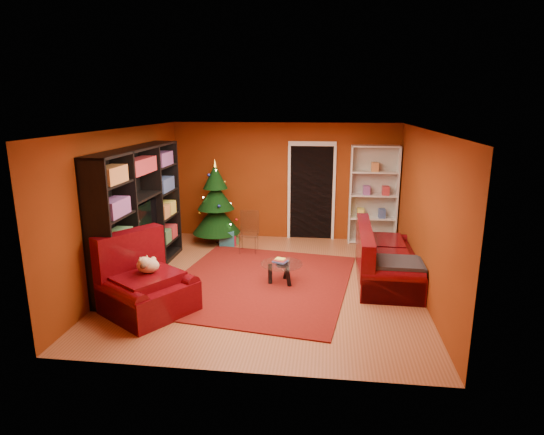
# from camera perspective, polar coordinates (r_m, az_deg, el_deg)

# --- Properties ---
(floor) EXTENTS (5.00, 5.50, 0.05)m
(floor) POSITION_cam_1_polar(r_m,az_deg,el_deg) (7.95, -0.36, -8.24)
(floor) COLOR brown
(floor) RESTS_ON ground
(ceiling) EXTENTS (5.00, 5.50, 0.05)m
(ceiling) POSITION_cam_1_polar(r_m,az_deg,el_deg) (7.37, -0.39, 11.20)
(ceiling) COLOR silver
(ceiling) RESTS_ON wall_back
(wall_back) EXTENTS (5.00, 0.05, 2.60)m
(wall_back) POSITION_cam_1_polar(r_m,az_deg,el_deg) (10.26, 1.63, 4.57)
(wall_back) COLOR maroon
(wall_back) RESTS_ON ground
(wall_left) EXTENTS (0.05, 5.50, 2.60)m
(wall_left) POSITION_cam_1_polar(r_m,az_deg,el_deg) (8.26, -18.03, 1.54)
(wall_left) COLOR maroon
(wall_left) RESTS_ON ground
(wall_right) EXTENTS (0.05, 5.50, 2.60)m
(wall_right) POSITION_cam_1_polar(r_m,az_deg,el_deg) (7.65, 18.73, 0.52)
(wall_right) COLOR maroon
(wall_right) RESTS_ON ground
(doorway) EXTENTS (1.06, 0.60, 2.16)m
(doorway) POSITION_cam_1_polar(r_m,az_deg,el_deg) (10.22, 4.96, 3.06)
(doorway) COLOR black
(doorway) RESTS_ON floor
(rug) EXTENTS (3.40, 3.82, 0.02)m
(rug) POSITION_cam_1_polar(r_m,az_deg,el_deg) (7.90, -1.57, -8.13)
(rug) COLOR maroon
(rug) RESTS_ON floor
(media_unit) EXTENTS (0.48, 2.98, 2.28)m
(media_unit) POSITION_cam_1_polar(r_m,az_deg,el_deg) (8.21, -16.31, 0.45)
(media_unit) COLOR black
(media_unit) RESTS_ON floor
(christmas_tree) EXTENTS (1.18, 1.18, 1.87)m
(christmas_tree) POSITION_cam_1_polar(r_m,az_deg,el_deg) (9.97, -7.06, 1.88)
(christmas_tree) COLOR black
(christmas_tree) RESTS_ON floor
(gift_box_teal) EXTENTS (0.39, 0.39, 0.32)m
(gift_box_teal) POSITION_cam_1_polar(r_m,az_deg,el_deg) (9.94, -5.71, -2.55)
(gift_box_teal) COLOR #21667B
(gift_box_teal) RESTS_ON floor
(gift_box_green) EXTENTS (0.28, 0.28, 0.23)m
(gift_box_green) POSITION_cam_1_polar(r_m,az_deg,el_deg) (10.08, -4.86, -2.55)
(gift_box_green) COLOR #35763D
(gift_box_green) RESTS_ON floor
(gift_box_red) EXTENTS (0.27, 0.27, 0.23)m
(gift_box_red) POSITION_cam_1_polar(r_m,az_deg,el_deg) (9.93, -5.22, -2.82)
(gift_box_red) COLOR #A50F2C
(gift_box_red) RESTS_ON floor
(white_bookshelf) EXTENTS (1.02, 0.37, 2.20)m
(white_bookshelf) POSITION_cam_1_polar(r_m,az_deg,el_deg) (10.10, 12.60, 2.74)
(white_bookshelf) COLOR white
(white_bookshelf) RESTS_ON floor
(armchair) EXTENTS (1.67, 1.67, 0.94)m
(armchair) POSITION_cam_1_polar(r_m,az_deg,el_deg) (6.93, -15.30, -7.82)
(armchair) COLOR #49040A
(armchair) RESTS_ON rug
(dog) EXTENTS (0.47, 0.50, 0.31)m
(dog) POSITION_cam_1_polar(r_m,az_deg,el_deg) (6.91, -15.31, -5.83)
(dog) COLOR beige
(dog) RESTS_ON armchair
(sofa) EXTENTS (1.03, 2.21, 0.94)m
(sofa) POSITION_cam_1_polar(r_m,az_deg,el_deg) (8.15, 14.27, -4.42)
(sofa) COLOR #49040A
(sofa) RESTS_ON rug
(coffee_table) EXTENTS (0.91, 0.91, 0.45)m
(coffee_table) POSITION_cam_1_polar(r_m,az_deg,el_deg) (7.81, 1.22, -7.00)
(coffee_table) COLOR gray
(coffee_table) RESTS_ON rug
(acrylic_chair) EXTENTS (0.41, 0.44, 0.77)m
(acrylic_chair) POSITION_cam_1_polar(r_m,az_deg,el_deg) (9.34, -2.96, -2.14)
(acrylic_chair) COLOR #66605B
(acrylic_chair) RESTS_ON rug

